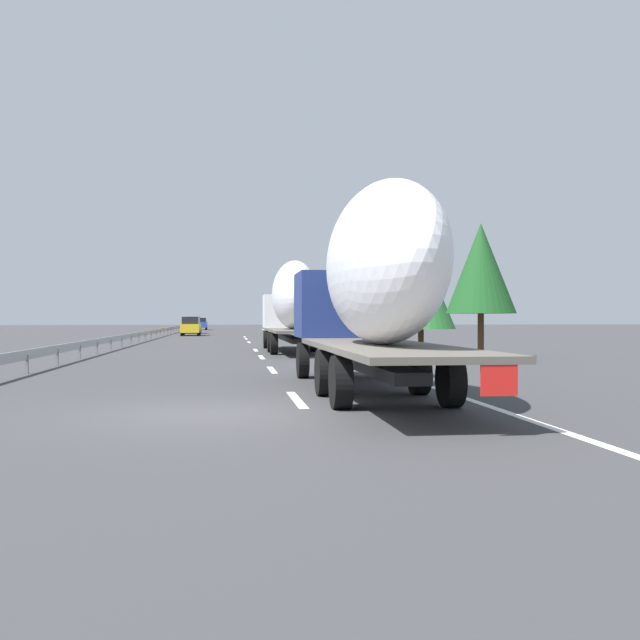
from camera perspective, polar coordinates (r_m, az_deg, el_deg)
name	(u,v)px	position (r m, az deg, el deg)	size (l,w,h in m)	color
ground_plane	(224,342)	(53.60, -7.56, -1.72)	(260.00, 260.00, 0.00)	#38383A
lane_stripe_0	(297,399)	(15.74, -1.85, -6.26)	(3.20, 0.20, 0.01)	white
lane_stripe_1	(272,370)	(24.66, -3.80, -3.93)	(3.20, 0.20, 0.01)	white
lane_stripe_2	(261,357)	(32.63, -4.63, -2.93)	(3.20, 0.20, 0.01)	white
lane_stripe_3	(256,350)	(39.76, -5.09, -2.37)	(3.20, 0.20, 0.01)	white
lane_stripe_4	(249,342)	(52.64, -5.61, -1.75)	(3.20, 0.20, 0.01)	white
lane_stripe_5	(246,339)	(60.99, -5.82, -1.49)	(3.20, 0.20, 0.01)	white
lane_stripe_6	(245,337)	(67.29, -5.95, -1.33)	(3.20, 0.20, 0.01)	white
edge_line_right	(293,340)	(58.83, -2.16, -1.55)	(110.00, 0.20, 0.01)	white
truck_lead	(292,302)	(37.39, -2.20, 1.41)	(13.50, 2.55, 4.62)	silver
truck_trailing	(372,282)	(16.60, 4.13, 3.03)	(13.50, 2.55, 4.63)	navy
car_blue_sedan	(201,324)	(107.86, -9.35, -0.29)	(4.21, 1.76, 1.77)	#28479E
car_yellow_coupe	(191,326)	(72.85, -10.13, -0.48)	(4.64, 1.81, 1.86)	gold
car_red_compact	(193,325)	(83.60, -9.97, -0.39)	(4.37, 1.76, 1.90)	red
road_sign	(313,310)	(55.32, -0.59, 0.83)	(0.10, 0.90, 3.49)	gray
tree_0	(481,269)	(32.32, 12.53, 3.97)	(3.04, 3.04, 5.89)	#472D19
tree_1	(421,288)	(35.92, 7.94, 2.50)	(3.39, 3.39, 5.24)	#472D19
tree_2	(332,295)	(71.76, 0.94, 1.98)	(2.91, 2.91, 6.51)	#472D19
guardrail_median	(145,333)	(56.94, -13.59, -1.03)	(94.00, 0.10, 0.76)	#9EA0A5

